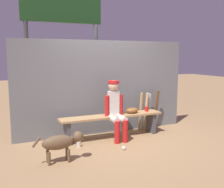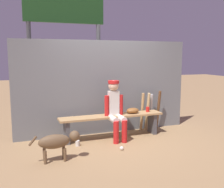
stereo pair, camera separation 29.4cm
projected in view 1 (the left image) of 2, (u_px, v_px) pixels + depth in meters
name	position (u px, v px, depth m)	size (l,w,h in m)	color
ground_plane	(112.00, 138.00, 5.66)	(30.00, 30.00, 0.00)	#9E7A51
chainlink_fence	(104.00, 87.00, 5.89)	(3.99, 0.03, 2.07)	slate
dugout_bench	(112.00, 120.00, 5.60)	(2.25, 0.36, 0.50)	tan
player_seated	(116.00, 108.00, 5.47)	(0.41, 0.55, 1.23)	silver
baseball_glove	(132.00, 110.00, 5.77)	(0.28, 0.20, 0.12)	brown
bat_wood_tan	(141.00, 111.00, 6.18)	(0.06, 0.06, 0.89)	tan
bat_wood_natural	(146.00, 111.00, 6.21)	(0.06, 0.06, 0.89)	tan
bat_aluminum_silver	(149.00, 111.00, 6.29)	(0.06, 0.06, 0.85)	#B7B7BC
bat_wood_dark	(156.00, 109.00, 6.34)	(0.06, 0.06, 0.92)	brown
baseball	(124.00, 148.00, 4.92)	(0.07, 0.07, 0.07)	white
cup_on_ground	(79.00, 144.00, 5.09)	(0.08, 0.08, 0.11)	silver
cup_on_bench	(147.00, 109.00, 5.94)	(0.08, 0.08, 0.11)	red
scoreboard	(65.00, 27.00, 6.16)	(2.15, 0.27, 3.44)	#3F3F42
dog	(61.00, 142.00, 4.32)	(0.84, 0.20, 0.49)	brown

